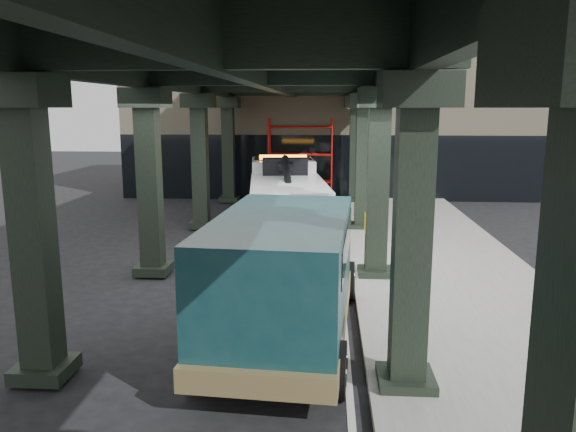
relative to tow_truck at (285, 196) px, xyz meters
The scene contains 8 objects.
ground 7.66m from the tow_truck, 88.49° to the right, with size 90.00×90.00×0.00m, color black.
sidewalk 7.37m from the tow_truck, 49.63° to the right, with size 5.00×40.00×0.15m, color gray.
lane_stripe 6.00m from the tow_truck, 71.04° to the right, with size 0.12×38.00×0.01m, color silver.
viaduct 6.87m from the tow_truck, 92.09° to the right, with size 7.40×32.00×6.40m.
building 12.93m from the tow_truck, 80.00° to the left, with size 22.00×10.00×8.00m, color #C6B793.
scaffolding 7.16m from the tow_truck, 88.40° to the left, with size 3.08×0.88×4.00m.
tow_truck is the anchor object (origin of this frame).
towed_van 9.73m from the tow_truck, 85.76° to the right, with size 2.93×6.50×2.57m.
Camera 1 is at (1.30, -12.47, 4.50)m, focal length 35.00 mm.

